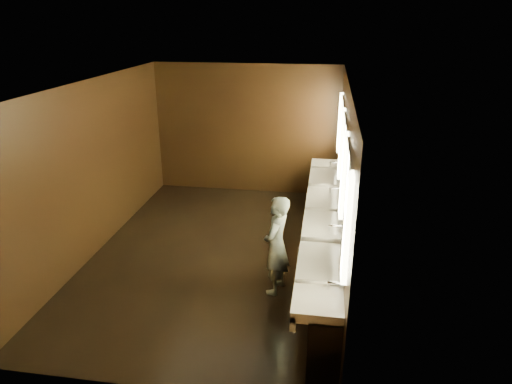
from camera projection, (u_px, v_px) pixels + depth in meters
The scene contains 10 objects.
floor at pixel (216, 253), 7.65m from camera, with size 6.00×6.00×0.00m, color black.
ceiling at pixel (210, 83), 6.63m from camera, with size 4.00×6.00×0.02m, color #2D2D2B.
wall_back at pixel (247, 130), 9.90m from camera, with size 4.00×0.02×2.80m, color black.
wall_front at pixel (138, 275), 4.38m from camera, with size 4.00×0.02×2.80m, color black.
wall_left at pixel (94, 168), 7.43m from camera, with size 0.02×6.00×2.80m, color black.
wall_right at pixel (343, 181), 6.85m from camera, with size 0.02×6.00×2.80m, color black.
sink_counter at pixel (326, 234), 7.21m from camera, with size 0.55×5.40×1.01m.
mirror_band at pixel (343, 159), 6.73m from camera, with size 0.06×5.03×1.15m.
person at pixel (277, 245), 6.37m from camera, with size 0.53×0.35×1.45m, color #90BAD7.
trash_bin at pixel (309, 264), 6.77m from camera, with size 0.36×0.36×0.55m, color black.
Camera 1 is at (1.71, -6.57, 3.74)m, focal length 32.00 mm.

